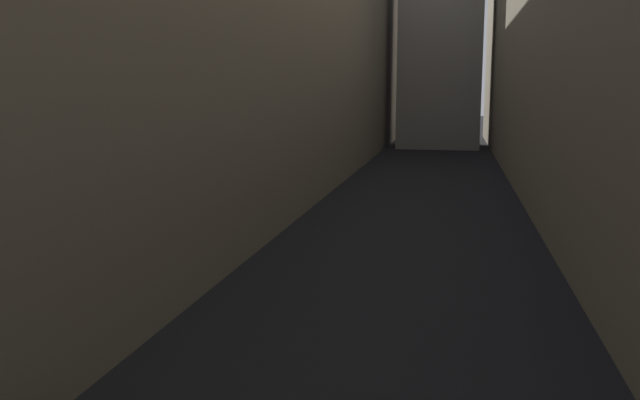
# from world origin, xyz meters

# --- Properties ---
(ground_plane) EXTENTS (264.00, 264.00, 0.00)m
(ground_plane) POSITION_xyz_m (0.00, 48.00, 0.00)
(ground_plane) COLOR black
(building_block_left) EXTENTS (15.91, 108.00, 19.01)m
(building_block_left) POSITION_xyz_m (-13.46, 50.00, 9.50)
(building_block_left) COLOR #756B5B
(building_block_left) RESTS_ON ground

